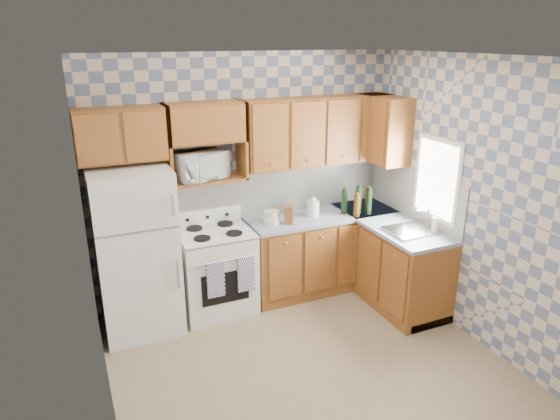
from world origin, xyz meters
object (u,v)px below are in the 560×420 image
object	(u,v)px
stove_body	(216,272)
electric_kettle	(313,209)
microwave	(199,165)
refrigerator	(136,252)

from	to	relation	value
stove_body	electric_kettle	bearing A→B (deg)	0.01
stove_body	electric_kettle	xyz separation A→B (m)	(1.16, 0.00, 0.56)
microwave	refrigerator	bearing A→B (deg)	177.34
microwave	electric_kettle	bearing A→B (deg)	-26.90
stove_body	microwave	distance (m)	1.16
microwave	stove_body	bearing A→B (deg)	-86.86
refrigerator	stove_body	xyz separation A→B (m)	(0.80, 0.03, -0.39)
electric_kettle	refrigerator	bearing A→B (deg)	-179.27
refrigerator	electric_kettle	xyz separation A→B (m)	(1.96, 0.03, 0.17)
stove_body	electric_kettle	distance (m)	1.28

